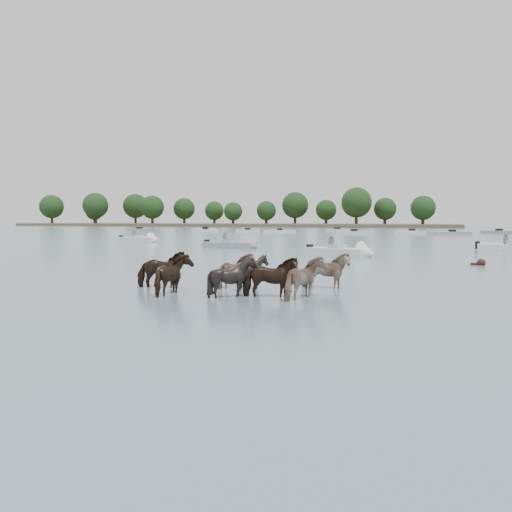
% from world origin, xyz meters
% --- Properties ---
extents(ground, '(400.00, 400.00, 0.00)m').
position_xyz_m(ground, '(0.00, 0.00, 0.00)').
color(ground, '#4C626D').
rests_on(ground, ground).
extents(shoreline, '(160.00, 30.00, 1.00)m').
position_xyz_m(shoreline, '(-70.00, 150.00, 0.50)').
color(shoreline, '#4C4233').
rests_on(shoreline, ground).
extents(pony_herd, '(7.08, 4.50, 1.45)m').
position_xyz_m(pony_herd, '(1.59, 1.59, 0.52)').
color(pony_herd, black).
rests_on(pony_herd, ground).
extents(swimming_pony, '(0.72, 0.44, 0.44)m').
position_xyz_m(swimming_pony, '(9.07, 15.06, 0.10)').
color(swimming_pony, black).
rests_on(swimming_pony, ground).
extents(motorboat_a, '(5.18, 2.18, 1.92)m').
position_xyz_m(motorboat_a, '(-8.93, 25.11, 0.23)').
color(motorboat_a, gray).
rests_on(motorboat_a, ground).
extents(motorboat_b, '(5.13, 3.23, 1.92)m').
position_xyz_m(motorboat_b, '(1.35, 19.30, 0.23)').
color(motorboat_b, silver).
rests_on(motorboat_b, ground).
extents(motorboat_f, '(5.36, 2.28, 1.92)m').
position_xyz_m(motorboat_f, '(-22.94, 32.26, 0.23)').
color(motorboat_f, silver).
rests_on(motorboat_f, ground).
extents(distant_flotilla, '(107.89, 19.88, 0.93)m').
position_xyz_m(distant_flotilla, '(0.50, 75.92, 0.26)').
color(distant_flotilla, gray).
rests_on(distant_flotilla, ground).
extents(treeline, '(148.19, 22.09, 12.56)m').
position_xyz_m(treeline, '(-77.24, 150.93, 6.87)').
color(treeline, '#382619').
rests_on(treeline, ground).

